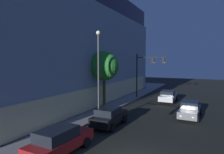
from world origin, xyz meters
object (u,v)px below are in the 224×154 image
Objects in this scene: traffic_light_far_corner at (147,67)px; sidewalk_tree at (104,66)px; modern_building at (23,48)px; car_red at (60,140)px; car_silver at (168,96)px; car_black at (109,116)px; car_grey at (190,109)px; street_lamp_sidewalk at (98,63)px.

sidewalk_tree reaches higher than traffic_light_far_corner.
modern_building is at bearing 82.08° from sidewalk_tree.
traffic_light_far_corner is 20.57m from car_red.
car_red is at bearing 171.18° from car_silver.
traffic_light_far_corner reaches higher than car_black.
sidewalk_tree is 10.63m from car_silver.
car_black is at bearing -2.98° from car_red.
street_lamp_sidewalk is at bearing 113.26° from car_grey.
car_silver is at bearing -25.69° from street_lamp_sidewalk.
modern_building reaches higher than car_red.
modern_building is 24.99m from car_red.
sidewalk_tree reaches higher than car_grey.
car_grey is (0.53, -9.66, -4.31)m from sidewalk_tree.
car_silver is at bearing -76.93° from modern_building.
traffic_light_far_corner reaches higher than car_red.
sidewalk_tree is 1.44× the size of car_silver.
modern_building reaches higher than sidewalk_tree.
car_black is at bearing -134.22° from street_lamp_sidewalk.
car_black is 13.34m from car_silver.
traffic_light_far_corner is at bearing -8.55° from street_lamp_sidewalk.
car_grey is at bearing -66.74° from street_lamp_sidewalk.
sidewalk_tree is at bearing 161.71° from traffic_light_far_corner.
modern_building is 16.71m from sidewalk_tree.
car_black is 8.65m from car_grey.
street_lamp_sidewalk reaches higher than car_red.
traffic_light_far_corner reaches higher than car_silver.
modern_building is 20.36m from traffic_light_far_corner.
car_grey is (-7.99, -6.84, -4.01)m from traffic_light_far_corner.
traffic_light_far_corner is at bearing 40.59° from car_grey.
sidewalk_tree reaches higher than car_silver.
sidewalk_tree is 10.59m from car_grey.
sidewalk_tree is at bearing 32.39° from car_black.
traffic_light_far_corner is at bearing 73.19° from car_silver.
street_lamp_sidewalk reaches higher than traffic_light_far_corner.
traffic_light_far_corner is (6.25, -19.14, -3.01)m from modern_building.
car_grey is at bearing -86.83° from sidewalk_tree.
sidewalk_tree reaches higher than car_red.
car_silver is (19.16, -2.97, -0.03)m from car_red.
traffic_light_far_corner is 1.42× the size of car_grey.
sidewalk_tree is 1.57× the size of car_black.
sidewalk_tree reaches higher than car_black.
street_lamp_sidewalk reaches higher than car_grey.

